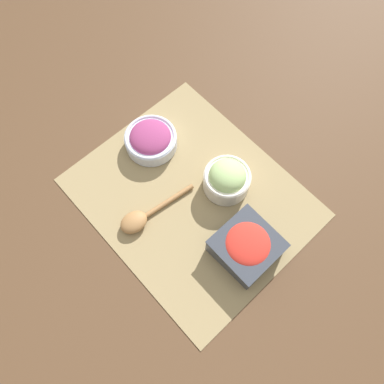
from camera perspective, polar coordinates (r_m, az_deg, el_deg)
ground_plane at (r=0.93m, az=0.00°, el=-0.81°), size 3.00×3.00×0.00m
placemat at (r=0.93m, az=0.00°, el=-0.77°), size 0.54×0.45×0.00m
cucumber_bowl at (r=0.90m, az=5.34°, el=2.03°), size 0.11×0.11×0.08m
onion_bowl at (r=0.97m, az=-6.31°, el=8.02°), size 0.13×0.13×0.06m
tomato_bowl at (r=0.86m, az=8.24°, el=-8.24°), size 0.14×0.14×0.07m
wooden_spoon at (r=0.90m, az=-7.93°, el=-4.01°), size 0.06×0.21×0.03m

